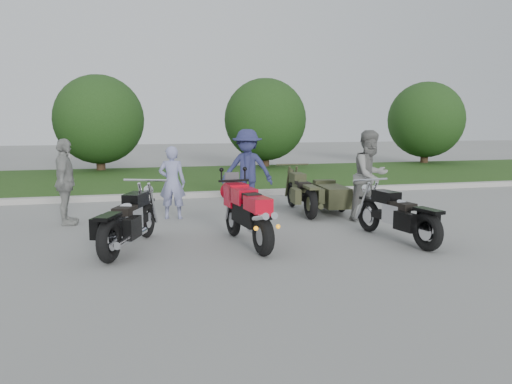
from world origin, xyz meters
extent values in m
plane|color=gray|center=(0.00, 0.00, 0.00)|extent=(80.00, 80.00, 0.00)
cube|color=#AFACA5|center=(0.00, 6.00, 0.07)|extent=(60.00, 0.30, 0.15)
cube|color=#31541D|center=(0.00, 10.15, 0.07)|extent=(60.00, 8.00, 0.14)
cylinder|color=#3F2B1C|center=(-3.00, 13.50, 0.60)|extent=(0.36, 0.36, 1.20)
sphere|color=#1D3714|center=(-3.00, 13.50, 2.20)|extent=(3.60, 3.60, 3.60)
cylinder|color=#3F2B1C|center=(4.00, 13.50, 0.60)|extent=(0.36, 0.36, 1.20)
sphere|color=#1D3714|center=(4.00, 13.50, 2.20)|extent=(3.60, 3.60, 3.60)
cylinder|color=#3F2B1C|center=(12.00, 13.50, 0.60)|extent=(0.36, 0.36, 1.20)
sphere|color=#1D3714|center=(12.00, 13.50, 2.20)|extent=(3.60, 3.60, 3.60)
torus|color=black|center=(0.15, -0.41, 0.32)|extent=(0.27, 0.66, 0.64)
torus|color=black|center=(-0.03, 1.08, 0.31)|extent=(0.20, 0.63, 0.62)
cube|color=black|center=(0.07, 0.28, 0.57)|extent=(0.40, 0.95, 0.36)
cube|color=red|center=(0.04, 0.52, 0.84)|extent=(0.42, 0.60, 0.27)
cube|color=red|center=(0.12, -0.18, 0.80)|extent=(0.38, 0.60, 0.23)
cube|color=black|center=(0.08, 0.15, 0.89)|extent=(0.31, 0.39, 0.10)
cube|color=red|center=(-0.01, 0.90, 0.80)|extent=(0.40, 0.45, 0.41)
cylinder|color=silver|center=(0.09, -0.47, 0.64)|extent=(0.17, 0.49, 0.22)
cylinder|color=silver|center=(0.23, -0.45, 0.64)|extent=(0.17, 0.49, 0.22)
torus|color=black|center=(-2.21, -0.21, 0.35)|extent=(0.41, 0.71, 0.69)
torus|color=black|center=(-1.59, 1.35, 0.33)|extent=(0.35, 0.65, 0.65)
cube|color=black|center=(-1.90, 0.57, 0.43)|extent=(0.66, 1.22, 0.14)
cube|color=silver|center=(-1.90, 0.57, 0.51)|extent=(0.45, 0.54, 0.36)
cube|color=black|center=(-1.79, 0.85, 0.79)|extent=(0.47, 0.63, 0.22)
cube|color=black|center=(-1.95, 0.43, 0.69)|extent=(0.45, 0.58, 0.12)
cube|color=black|center=(-2.21, -0.21, 0.71)|extent=(0.41, 0.60, 0.06)
cylinder|color=silver|center=(-1.86, 0.17, 0.29)|extent=(0.51, 1.08, 0.10)
torus|color=black|center=(2.85, -0.79, 0.33)|extent=(0.27, 0.68, 0.66)
torus|color=black|center=(2.59, 0.80, 0.31)|extent=(0.22, 0.63, 0.62)
cube|color=black|center=(2.72, 0.01, 0.41)|extent=(0.40, 1.19, 0.14)
cube|color=silver|center=(2.72, 0.01, 0.49)|extent=(0.36, 0.48, 0.34)
cube|color=black|center=(2.68, 0.29, 0.76)|extent=(0.36, 0.57, 0.21)
cube|color=black|center=(2.75, -0.14, 0.66)|extent=(0.35, 0.52, 0.12)
cube|color=black|center=(2.85, -0.79, 0.68)|extent=(0.30, 0.56, 0.06)
cylinder|color=silver|center=(2.95, -0.30, 0.27)|extent=(0.27, 1.07, 0.10)
torus|color=black|center=(1.93, 2.21, 0.35)|extent=(0.22, 0.70, 0.69)
torus|color=black|center=(2.06, 3.88, 0.32)|extent=(0.17, 0.66, 0.65)
cube|color=black|center=(1.99, 3.04, 0.43)|extent=(0.31, 1.23, 0.14)
cube|color=#343720|center=(1.99, 3.04, 0.51)|extent=(0.34, 0.48, 0.36)
cube|color=#343720|center=(2.02, 3.35, 0.79)|extent=(0.33, 0.58, 0.22)
cube|color=black|center=(1.98, 2.89, 0.69)|extent=(0.32, 0.53, 0.12)
cube|color=#343720|center=(1.93, 2.21, 0.71)|extent=(0.26, 0.57, 0.06)
cylinder|color=#343720|center=(2.15, 2.67, 0.28)|extent=(0.18, 1.12, 0.10)
cube|color=#343720|center=(2.69, 2.89, 0.41)|extent=(0.66, 1.36, 0.46)
torus|color=black|center=(2.95, 2.87, 0.28)|extent=(0.16, 0.58, 0.57)
imported|color=#898DBA|center=(-0.97, 3.06, 0.80)|extent=(0.66, 0.52, 1.60)
imported|color=gray|center=(3.15, 1.86, 0.97)|extent=(1.13, 1.00, 1.94)
imported|color=navy|center=(0.91, 3.88, 0.97)|extent=(1.44, 1.18, 1.94)
imported|color=#969892|center=(-3.16, 2.95, 0.89)|extent=(0.44, 1.05, 1.78)
camera|label=1|loc=(-1.87, -7.86, 2.13)|focal=35.00mm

